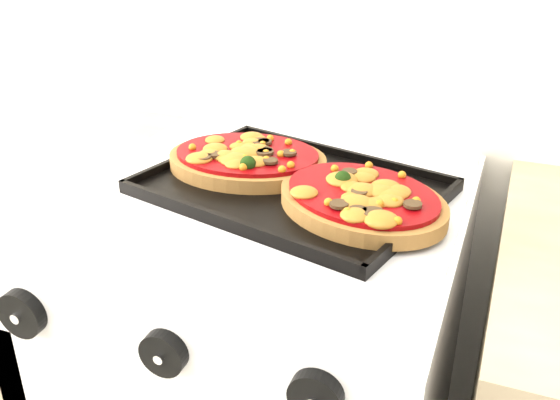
% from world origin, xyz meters
% --- Properties ---
extents(control_panel, '(0.60, 0.02, 0.09)m').
position_xyz_m(control_panel, '(-0.05, 1.39, 0.85)').
color(control_panel, white).
rests_on(control_panel, stove).
extents(knob_left, '(0.06, 0.02, 0.06)m').
position_xyz_m(knob_left, '(-0.23, 1.37, 0.85)').
color(knob_left, black).
rests_on(knob_left, control_panel).
extents(knob_center, '(0.06, 0.02, 0.06)m').
position_xyz_m(knob_center, '(-0.03, 1.37, 0.85)').
color(knob_center, black).
rests_on(knob_center, control_panel).
extents(knob_right, '(0.06, 0.02, 0.06)m').
position_xyz_m(knob_right, '(0.15, 1.37, 0.85)').
color(knob_right, black).
rests_on(knob_right, control_panel).
extents(baking_tray, '(0.49, 0.40, 0.02)m').
position_xyz_m(baking_tray, '(-0.01, 1.71, 0.92)').
color(baking_tray, black).
rests_on(baking_tray, stove).
extents(pizza_left, '(0.28, 0.22, 0.04)m').
position_xyz_m(pizza_left, '(-0.10, 1.75, 0.94)').
color(pizza_left, '#9D6936').
rests_on(pizza_left, baking_tray).
extents(pizza_right, '(0.32, 0.29, 0.04)m').
position_xyz_m(pizza_right, '(0.11, 1.67, 0.94)').
color(pizza_right, '#9D6936').
rests_on(pizza_right, baking_tray).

